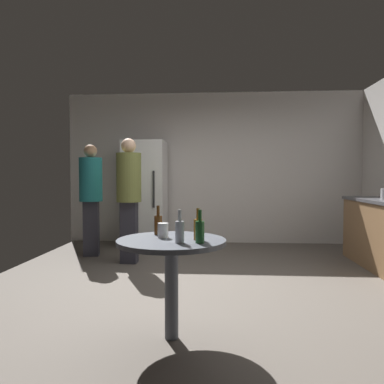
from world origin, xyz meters
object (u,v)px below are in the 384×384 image
Objects in this scene: beer_bottle_brown at (158,224)px; person_in_teal_shirt at (91,191)px; beer_bottle_clear at (180,231)px; foreground_table at (171,253)px; person_in_olive_shirt at (129,190)px; refrigerator at (145,194)px; plastic_cup_white at (163,230)px; beer_bottle_amber at (198,228)px; beer_bottle_green at (200,231)px.

person_in_teal_shirt reaches higher than beer_bottle_brown.
person_in_teal_shirt is (-1.44, 2.53, 0.16)m from beer_bottle_brown.
foreground_table is at bearing 117.92° from beer_bottle_clear.
foreground_table is 0.47× the size of person_in_olive_shirt.
refrigerator is 2.25× the size of foreground_table.
beer_bottle_clear is 2.09× the size of plastic_cup_white.
beer_bottle_brown is at bearing 146.13° from beer_bottle_amber.
refrigerator is 3.72m from foreground_table.
person_in_teal_shirt is at bearing 119.85° from foreground_table.
beer_bottle_amber is at bearing 26.78° from person_in_olive_shirt.
beer_bottle_brown is 1.00× the size of beer_bottle_green.
foreground_table is 3.48× the size of beer_bottle_amber.
person_in_teal_shirt reaches higher than foreground_table.
beer_bottle_amber is at bearing -16.84° from plastic_cup_white.
beer_bottle_amber is 1.00× the size of beer_bottle_green.
person_in_olive_shirt reaches higher than foreground_table.
beer_bottle_brown is 0.14× the size of person_in_teal_shirt.
refrigerator reaches higher than beer_bottle_amber.
foreground_table is 3.17m from person_in_teal_shirt.
foreground_table is 3.48× the size of beer_bottle_clear.
plastic_cup_white is (0.85, -3.53, -0.11)m from refrigerator.
plastic_cup_white is at bearing 19.61° from person_in_teal_shirt.
plastic_cup_white is at bearing 138.06° from foreground_table.
person_in_teal_shirt is (-1.78, 2.87, 0.16)m from beer_bottle_green.
foreground_table is at bearing -75.68° from refrigerator.
beer_bottle_green is 0.13× the size of person_in_olive_shirt.
beer_bottle_brown is at bearing 19.92° from person_in_teal_shirt.
refrigerator reaches higher than beer_bottle_brown.
foreground_table is at bearing -57.12° from beer_bottle_brown.
person_in_teal_shirt is (-0.65, -0.86, 0.08)m from refrigerator.
beer_bottle_clear is (0.08, -0.14, 0.19)m from foreground_table.
refrigerator is 3.48m from beer_bottle_brown.
beer_bottle_clear is at bearing -133.07° from beer_bottle_amber.
plastic_cup_white is 0.06× the size of person_in_olive_shirt.
refrigerator is at bearing 103.06° from beer_bottle_brown.
foreground_table is 0.32m from beer_bottle_green.
beer_bottle_amber reaches higher than plastic_cup_white.
plastic_cup_white is (-0.27, 0.08, -0.03)m from beer_bottle_amber.
person_in_olive_shirt is at bearing 111.34° from beer_bottle_clear.
person_in_teal_shirt is at bearing 121.87° from beer_bottle_green.
foreground_table is 0.27m from beer_bottle_amber.
beer_bottle_brown is at bearing 21.57° from person_in_olive_shirt.
beer_bottle_green is at bearing -80.38° from beer_bottle_amber.
beer_bottle_clear reaches higher than plastic_cup_white.
plastic_cup_white is (-0.15, 0.21, -0.03)m from beer_bottle_clear.
person_in_teal_shirt reaches higher than beer_bottle_green.
refrigerator reaches higher than beer_bottle_green.
beer_bottle_amber is at bearing 99.62° from beer_bottle_green.
beer_bottle_clear is at bearing 20.07° from person_in_teal_shirt.
beer_bottle_clear is (0.21, -0.35, 0.00)m from beer_bottle_brown.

